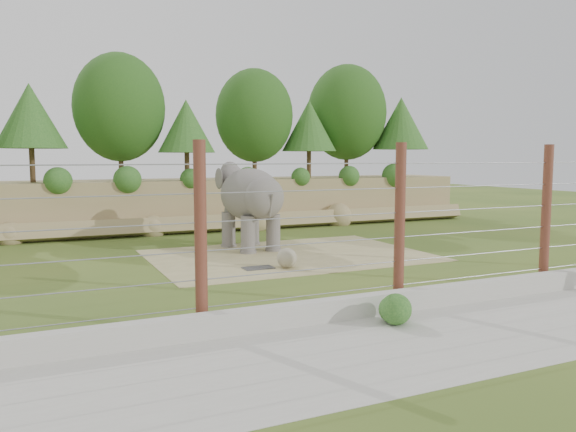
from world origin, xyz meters
name	(u,v)px	position (x,y,z in m)	size (l,w,h in m)	color
ground	(314,272)	(0.00, 0.00, 0.00)	(90.00, 90.00, 0.00)	#3B571F
back_embankment	(212,151)	(0.59, 12.68, 3.97)	(30.00, 5.52, 8.77)	#9B8858
dirt_patch	(289,255)	(0.50, 3.00, 0.01)	(10.00, 7.00, 0.02)	#9B8F5D
drain_grate	(258,268)	(-1.47, 1.16, 0.04)	(1.00, 0.60, 0.03)	#262628
elephant	(250,207)	(-0.26, 5.02, 1.68)	(1.78, 4.16, 3.36)	#66605B
stone_ball	(287,258)	(-0.59, 0.82, 0.35)	(0.66, 0.66, 0.66)	gray
retaining_wall	(411,300)	(0.00, -5.00, 0.25)	(26.00, 0.35, 0.50)	#B2AEA5
walkway	(470,333)	(0.00, -7.00, 0.01)	(26.00, 4.00, 0.01)	#B2AEA5
barrier_fence	(400,225)	(0.00, -4.50, 2.00)	(20.26, 0.26, 4.00)	brown
walkway_shrub	(396,308)	(-1.00, -5.80, 0.36)	(0.70, 0.70, 0.70)	#21521E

